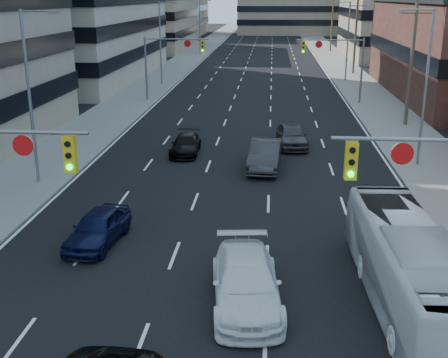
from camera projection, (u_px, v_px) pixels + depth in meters
name	position (u px, v px, depth m)	size (l,w,h in m)	color
road_surface	(265.00, 38.00, 133.40)	(18.00, 300.00, 0.02)	black
sidewalk_left	(217.00, 37.00, 134.29)	(5.00, 300.00, 0.15)	slate
sidewalk_right	(313.00, 38.00, 132.47)	(5.00, 300.00, 0.15)	slate
office_left_far	(134.00, 5.00, 104.40)	(20.00, 30.00, 16.00)	gray
office_right_far	(419.00, 13.00, 89.47)	(22.00, 28.00, 14.00)	gray
bg_block_right	(405.00, 12.00, 129.00)	(22.00, 22.00, 12.00)	gray
signal_far_left	(170.00, 56.00, 52.18)	(6.09, 0.33, 6.00)	slate
signal_far_right	(337.00, 57.00, 50.96)	(6.09, 0.33, 6.00)	slate
utility_pole_block	(413.00, 50.00, 41.62)	(2.20, 0.28, 11.00)	#4C3D2D
utility_pole_midblock	(356.00, 28.00, 70.03)	(2.20, 0.28, 11.00)	#4C3D2D
utility_pole_distant	(332.00, 18.00, 98.44)	(2.20, 0.28, 11.00)	#4C3D2D
streetlight_left_near	(32.00, 90.00, 28.48)	(2.03, 0.22, 9.00)	slate
streetlight_left_mid	(162.00, 39.00, 61.63)	(2.03, 0.22, 9.00)	slate
streetlight_left_far	(201.00, 24.00, 94.77)	(2.03, 0.22, 9.00)	slate
streetlight_right_near	(423.00, 81.00, 31.58)	(2.03, 0.22, 9.00)	slate
streetlight_right_far	(347.00, 37.00, 64.72)	(2.03, 0.22, 9.00)	slate
white_van	(246.00, 282.00, 18.17)	(2.17, 5.33, 1.55)	white
transit_bus	(409.00, 268.00, 17.83)	(2.30, 9.84, 2.74)	silver
sedan_blue	(98.00, 228.00, 22.64)	(1.66, 4.12, 1.40)	black
sedan_grey_center	(265.00, 155.00, 32.50)	(1.72, 4.95, 1.63)	#2B2B2D
sedan_black_far	(186.00, 145.00, 35.62)	(1.71, 4.20, 1.22)	black
sedan_grey_right	(292.00, 135.00, 37.26)	(1.84, 4.57, 1.56)	#363638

